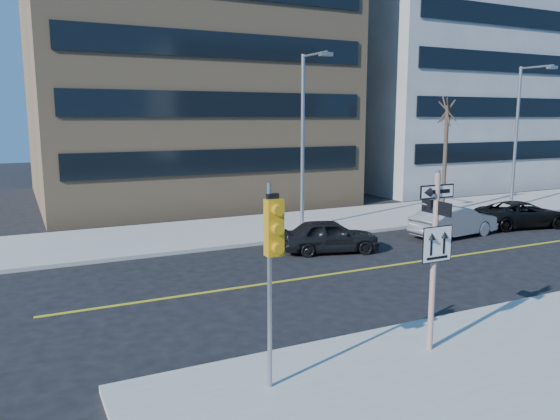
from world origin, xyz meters
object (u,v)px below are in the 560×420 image
traffic_signal (273,244)px  parked_car_a (330,236)px  parked_car_c (522,214)px  sign_pole (435,251)px  street_tree_west (447,114)px  parked_car_b (454,221)px  streetlight_b (520,127)px  streetlight_a (305,130)px

traffic_signal → parked_car_a: 11.91m
parked_car_c → parked_car_a: bearing=102.9°
sign_pole → parked_car_a: (2.95, 9.24, -1.77)m
street_tree_west → parked_car_c: bearing=-76.2°
traffic_signal → parked_car_a: (6.95, 9.39, -2.36)m
parked_car_c → traffic_signal: bearing=129.8°
parked_car_a → parked_car_b: (6.52, 0.01, 0.05)m
traffic_signal → parked_car_b: bearing=34.9°
traffic_signal → parked_car_a: traffic_signal is taller
parked_car_b → street_tree_west: street_tree_west is taller
parked_car_b → streetlight_b: size_ratio=0.54×
streetlight_b → streetlight_a: bearing=180.0°
parked_car_a → street_tree_west: size_ratio=0.62×
parked_car_c → street_tree_west: bearing=25.7°
traffic_signal → parked_car_b: size_ratio=0.92×
traffic_signal → streetlight_a: 15.72m
parked_car_c → street_tree_west: (-1.08, 4.36, 4.89)m
sign_pole → parked_car_c: (14.08, 9.45, -1.80)m
parked_car_b → sign_pole: bearing=128.1°
parked_car_b → streetlight_b: 10.26m
traffic_signal → parked_car_c: traffic_signal is taller
streetlight_a → parked_car_a: bearing=-104.6°
parked_car_b → street_tree_west: 7.51m
parked_car_c → street_tree_west: size_ratio=0.72×
parked_car_b → street_tree_west: size_ratio=0.68×
sign_pole → streetlight_a: 14.05m
parked_car_a → parked_car_c: bearing=-73.2°
sign_pole → parked_car_a: size_ratio=1.04×
traffic_signal → street_tree_west: street_tree_west is taller
sign_pole → traffic_signal: 4.05m
sign_pole → parked_car_c: 17.05m
streetlight_b → street_tree_west: bearing=173.8°
parked_car_b → traffic_signal: bearing=118.7°
parked_car_b → streetlight_a: size_ratio=0.54×
streetlight_a → street_tree_west: streetlight_a is taller
parked_car_b → parked_car_c: bearing=-93.6°
parked_car_c → streetlight_a: bearing=81.0°
street_tree_west → parked_car_a: bearing=-155.5°
parked_car_a → parked_car_b: size_ratio=0.90×
streetlight_a → street_tree_west: size_ratio=1.26×
streetlight_a → streetlight_b: same height
parked_car_a → parked_car_c: parked_car_a is taller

